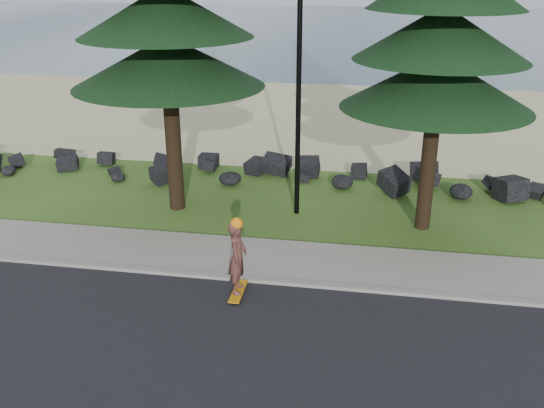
% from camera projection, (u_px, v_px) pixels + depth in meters
% --- Properties ---
extents(ground, '(160.00, 160.00, 0.00)m').
position_uv_depth(ground, '(279.00, 265.00, 14.50)').
color(ground, '#324F18').
rests_on(ground, ground).
extents(road, '(160.00, 7.00, 0.02)m').
position_uv_depth(road, '(238.00, 386.00, 10.39)').
color(road, black).
rests_on(road, ground).
extents(kerb, '(160.00, 0.20, 0.10)m').
position_uv_depth(kerb, '(273.00, 281.00, 13.66)').
color(kerb, gray).
rests_on(kerb, ground).
extents(sidewalk, '(160.00, 2.00, 0.08)m').
position_uv_depth(sidewalk, '(280.00, 259.00, 14.66)').
color(sidewalk, gray).
rests_on(sidewalk, ground).
extents(beach_sand, '(160.00, 15.00, 0.01)m').
position_uv_depth(beach_sand, '(329.00, 117.00, 27.71)').
color(beach_sand, tan).
rests_on(beach_sand, ground).
extents(ocean, '(160.00, 58.00, 0.01)m').
position_uv_depth(ocean, '(359.00, 29.00, 60.98)').
color(ocean, '#355366').
rests_on(ocean, ground).
extents(seawall_boulders, '(60.00, 2.40, 1.10)m').
position_uv_depth(seawall_boulders, '(306.00, 184.00, 19.60)').
color(seawall_boulders, black).
rests_on(seawall_boulders, ground).
extents(lamp_post, '(0.25, 0.14, 8.14)m').
position_uv_depth(lamp_post, '(299.00, 68.00, 15.84)').
color(lamp_post, black).
rests_on(lamp_post, ground).
extents(skateboarder, '(0.39, 0.98, 1.82)m').
position_uv_depth(skateboarder, '(238.00, 257.00, 12.85)').
color(skateboarder, '#C37C0B').
rests_on(skateboarder, ground).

